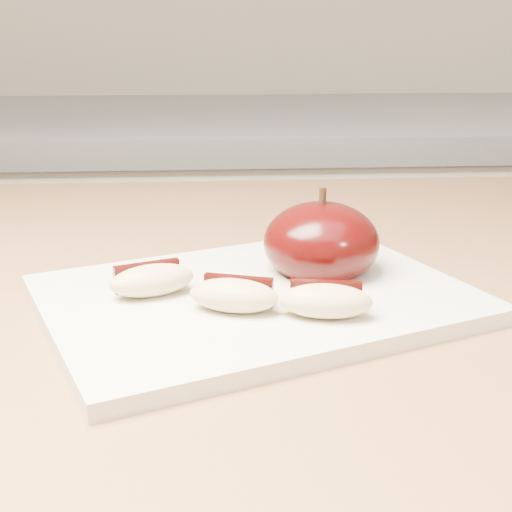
{
  "coord_description": "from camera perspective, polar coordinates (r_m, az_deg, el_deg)",
  "views": [
    {
      "loc": [
        -0.11,
        -0.04,
        1.08
      ],
      "look_at": [
        -0.07,
        0.41,
        0.94
      ],
      "focal_mm": 50.0,
      "sensor_mm": 36.0,
      "label": 1
    }
  ],
  "objects": [
    {
      "name": "back_cabinet",
      "position": [
        1.39,
        0.74,
        -8.11
      ],
      "size": [
        2.4,
        0.62,
        0.94
      ],
      "color": "silver",
      "rests_on": "ground"
    },
    {
      "name": "apple_half",
      "position": [
        0.52,
        5.24,
        1.07
      ],
      "size": [
        0.11,
        0.11,
        0.07
      ],
      "rotation": [
        0.0,
        0.0,
        0.39
      ],
      "color": "black",
      "rests_on": "cutting_board"
    },
    {
      "name": "apple_wedge_a",
      "position": [
        0.48,
        -8.35,
        -1.89
      ],
      "size": [
        0.06,
        0.05,
        0.02
      ],
      "rotation": [
        0.0,
        0.0,
        0.36
      ],
      "color": "#CBB480",
      "rests_on": "cutting_board"
    },
    {
      "name": "cutting_board",
      "position": [
        0.48,
        -0.0,
        -3.43
      ],
      "size": [
        0.33,
        0.29,
        0.01
      ],
      "primitive_type": "cube",
      "rotation": [
        0.0,
        0.0,
        0.38
      ],
      "color": "beige",
      "rests_on": "island_counter"
    },
    {
      "name": "apple_wedge_b",
      "position": [
        0.45,
        -1.75,
        -3.12
      ],
      "size": [
        0.06,
        0.04,
        0.02
      ],
      "rotation": [
        0.0,
        0.0,
        -0.31
      ],
      "color": "#CBB480",
      "rests_on": "cutting_board"
    },
    {
      "name": "apple_wedge_c",
      "position": [
        0.44,
        5.6,
        -3.55
      ],
      "size": [
        0.06,
        0.04,
        0.02
      ],
      "rotation": [
        0.0,
        0.0,
        -0.17
      ],
      "color": "#CBB480",
      "rests_on": "cutting_board"
    }
  ]
}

